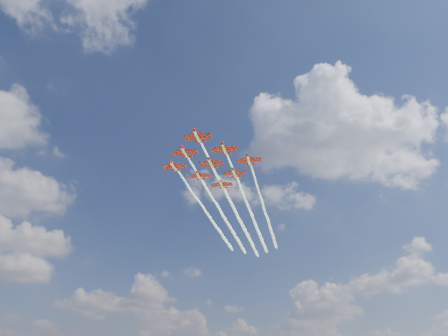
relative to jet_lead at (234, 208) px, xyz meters
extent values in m
cylinder|color=#AE090C|center=(-46.22, -45.33, 0.00)|extent=(5.64, 5.56, 0.96)
cone|color=#AE090C|center=(-49.33, -48.38, 0.00)|extent=(1.91, 1.90, 0.96)
cone|color=#AE090C|center=(-43.30, -42.47, 0.00)|extent=(1.54, 1.54, 0.87)
ellipsoid|color=black|center=(-47.46, -46.55, 0.39)|extent=(1.85, 1.83, 0.62)
cube|color=#AE090C|center=(-45.91, -45.03, -0.04)|extent=(7.60, 7.67, 0.12)
cube|color=#AE090C|center=(-43.74, -42.89, 0.00)|extent=(3.06, 3.09, 0.10)
cube|color=#AE090C|center=(-43.61, -42.77, 0.78)|extent=(1.08, 1.06, 1.57)
cube|color=white|center=(-46.22, -45.33, -0.44)|extent=(5.21, 5.13, 0.10)
cylinder|color=#AE090C|center=(-35.14, -43.29, 0.00)|extent=(5.64, 5.56, 0.96)
cone|color=#AE090C|center=(-38.25, -46.34, 0.00)|extent=(1.91, 1.90, 0.96)
cone|color=#AE090C|center=(-32.22, -40.42, 0.00)|extent=(1.54, 1.54, 0.87)
ellipsoid|color=black|center=(-36.38, -44.51, 0.39)|extent=(1.85, 1.83, 0.62)
cube|color=#AE090C|center=(-34.83, -42.98, -0.04)|extent=(7.60, 7.67, 0.12)
cube|color=#AE090C|center=(-32.65, -40.85, 0.00)|extent=(3.06, 3.09, 0.10)
cube|color=#AE090C|center=(-32.53, -40.73, 0.78)|extent=(1.08, 1.06, 1.57)
cube|color=white|center=(-35.14, -43.29, -0.44)|extent=(5.21, 5.13, 0.10)
cylinder|color=#AE090C|center=(-43.97, -34.29, 0.00)|extent=(5.64, 5.56, 0.96)
cone|color=#AE090C|center=(-47.07, -37.34, 0.00)|extent=(1.91, 1.90, 0.96)
cone|color=#AE090C|center=(-41.04, -31.43, 0.00)|extent=(1.54, 1.54, 0.87)
ellipsoid|color=black|center=(-45.21, -35.51, 0.39)|extent=(1.85, 1.83, 0.62)
cube|color=#AE090C|center=(-43.65, -33.99, -0.04)|extent=(7.60, 7.67, 0.12)
cube|color=#AE090C|center=(-41.48, -31.85, 0.00)|extent=(3.06, 3.09, 0.10)
cube|color=#AE090C|center=(-41.35, -31.73, 0.78)|extent=(1.08, 1.06, 1.57)
cube|color=white|center=(-43.97, -34.29, -0.44)|extent=(5.21, 5.13, 0.10)
cylinder|color=#AE090C|center=(-24.06, -41.25, 0.00)|extent=(5.64, 5.56, 0.96)
cone|color=#AE090C|center=(-27.17, -44.30, 0.00)|extent=(1.91, 1.90, 0.96)
cone|color=#AE090C|center=(-21.14, -38.38, 0.00)|extent=(1.54, 1.54, 0.87)
ellipsoid|color=black|center=(-25.30, -42.47, 0.39)|extent=(1.85, 1.83, 0.62)
cube|color=#AE090C|center=(-23.75, -40.94, -0.04)|extent=(7.60, 7.67, 0.12)
cube|color=#AE090C|center=(-21.57, -38.81, 0.00)|extent=(3.06, 3.09, 0.10)
cube|color=#AE090C|center=(-21.45, -38.69, 0.78)|extent=(1.08, 1.06, 1.57)
cube|color=white|center=(-24.06, -41.25, -0.44)|extent=(5.21, 5.13, 0.10)
cylinder|color=#AE090C|center=(-32.88, -32.25, 0.00)|extent=(5.64, 5.56, 0.96)
cone|color=#AE090C|center=(-35.99, -35.30, 0.00)|extent=(1.91, 1.90, 0.96)
cone|color=#AE090C|center=(-29.96, -29.39, 0.00)|extent=(1.54, 1.54, 0.87)
ellipsoid|color=black|center=(-34.13, -33.47, 0.39)|extent=(1.85, 1.83, 0.62)
cube|color=#AE090C|center=(-32.57, -31.95, -0.04)|extent=(7.60, 7.67, 0.12)
cube|color=#AE090C|center=(-30.40, -29.81, 0.00)|extent=(3.06, 3.09, 0.10)
cube|color=#AE090C|center=(-30.27, -29.69, 0.78)|extent=(1.08, 1.06, 1.57)
cube|color=white|center=(-32.88, -32.25, -0.44)|extent=(5.21, 5.13, 0.10)
cylinder|color=#AE090C|center=(-41.71, -23.25, 0.00)|extent=(5.64, 5.56, 0.96)
cone|color=#AE090C|center=(-44.82, -26.30, 0.00)|extent=(1.91, 1.90, 0.96)
cone|color=#AE090C|center=(-38.79, -20.39, 0.00)|extent=(1.54, 1.54, 0.87)
ellipsoid|color=black|center=(-42.95, -24.47, 0.39)|extent=(1.85, 1.83, 0.62)
cube|color=#AE090C|center=(-41.40, -22.95, -0.04)|extent=(7.60, 7.67, 0.12)
cube|color=#AE090C|center=(-39.22, -20.81, 0.00)|extent=(3.06, 3.09, 0.10)
cube|color=#AE090C|center=(-39.10, -20.69, 0.78)|extent=(1.08, 1.06, 1.57)
cube|color=white|center=(-41.71, -23.25, -0.44)|extent=(5.21, 5.13, 0.10)
cylinder|color=#AE090C|center=(-21.80, -30.21, 0.00)|extent=(5.64, 5.56, 0.96)
cone|color=#AE090C|center=(-24.91, -33.26, 0.00)|extent=(1.91, 1.90, 0.96)
cone|color=#AE090C|center=(-18.88, -27.34, 0.00)|extent=(1.54, 1.54, 0.87)
ellipsoid|color=black|center=(-23.05, -31.43, 0.39)|extent=(1.85, 1.83, 0.62)
cube|color=#AE090C|center=(-21.49, -29.90, -0.04)|extent=(7.60, 7.67, 0.12)
cube|color=#AE090C|center=(-19.32, -27.77, 0.00)|extent=(3.06, 3.09, 0.10)
cube|color=#AE090C|center=(-19.19, -27.65, 0.78)|extent=(1.08, 1.06, 1.57)
cube|color=white|center=(-21.80, -30.21, -0.44)|extent=(5.21, 5.13, 0.10)
cylinder|color=#AE090C|center=(-30.63, -21.21, 0.00)|extent=(5.64, 5.56, 0.96)
cone|color=#AE090C|center=(-33.74, -24.26, 0.00)|extent=(1.91, 1.90, 0.96)
cone|color=#AE090C|center=(-27.71, -18.35, 0.00)|extent=(1.54, 1.54, 0.87)
ellipsoid|color=black|center=(-31.87, -22.43, 0.39)|extent=(1.85, 1.83, 0.62)
cube|color=#AE090C|center=(-30.32, -20.91, -0.04)|extent=(7.60, 7.67, 0.12)
cube|color=#AE090C|center=(-28.14, -18.77, 0.00)|extent=(3.06, 3.09, 0.10)
cube|color=#AE090C|center=(-28.02, -18.65, 0.78)|extent=(1.08, 1.06, 1.57)
cube|color=white|center=(-30.63, -21.21, -0.44)|extent=(5.21, 5.13, 0.10)
cylinder|color=#AE090C|center=(-19.55, -19.17, 0.00)|extent=(5.64, 5.56, 0.96)
cone|color=#AE090C|center=(-22.66, -22.22, 0.00)|extent=(1.91, 1.90, 0.96)
cone|color=#AE090C|center=(-16.63, -16.31, 0.00)|extent=(1.54, 1.54, 0.87)
ellipsoid|color=black|center=(-20.79, -20.39, 0.39)|extent=(1.85, 1.83, 0.62)
cube|color=#AE090C|center=(-19.24, -18.87, -0.04)|extent=(7.60, 7.67, 0.12)
cube|color=#AE090C|center=(-17.06, -16.73, 0.00)|extent=(3.06, 3.09, 0.10)
cube|color=#AE090C|center=(-16.94, -16.61, 0.78)|extent=(1.08, 1.06, 1.57)
cube|color=white|center=(-19.55, -19.17, -0.44)|extent=(5.21, 5.13, 0.10)
camera|label=1|loc=(-103.45, -141.10, -61.30)|focal=35.00mm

